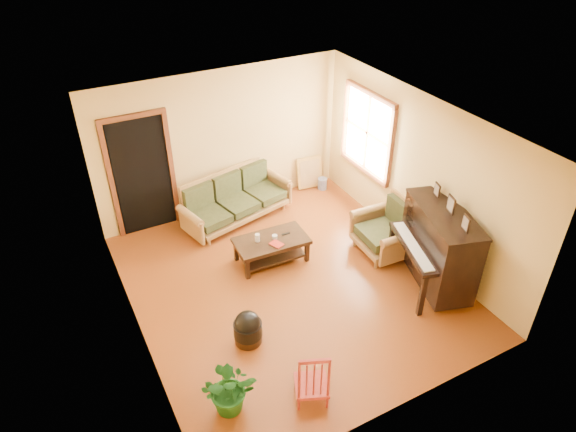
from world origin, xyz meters
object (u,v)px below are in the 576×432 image
footstool (248,331)px  red_chair (312,373)px  potted_plant (230,388)px  armchair (384,228)px  ceramic_crock (322,184)px  coffee_table (271,250)px  piano (439,249)px  sofa (237,199)px

footstool → red_chair: (0.30, -1.15, 0.23)m
red_chair → potted_plant: 0.95m
armchair → ceramic_crock: size_ratio=4.06×
footstool → potted_plant: (-0.60, -0.85, 0.16)m
armchair → ceramic_crock: bearing=87.5°
coffee_table → piano: size_ratio=0.79×
sofa → footstool: (-1.04, -2.74, -0.25)m
sofa → coffee_table: (0.01, -1.35, -0.22)m
coffee_table → potted_plant: size_ratio=1.67×
red_chair → potted_plant: size_ratio=1.21×
footstool → red_chair: size_ratio=0.46×
sofa → ceramic_crock: bearing=-7.5°
sofa → ceramic_crock: 1.94m
red_chair → sofa: bearing=102.2°
coffee_table → piano: piano is taller
sofa → potted_plant: sofa is taller
sofa → coffee_table: bearing=-103.4°
footstool → red_chair: 1.21m
red_chair → coffee_table: bearing=96.6°
armchair → ceramic_crock: armchair is taller
armchair → red_chair: size_ratio=1.12×
sofa → red_chair: (-0.74, -3.89, -0.01)m
sofa → red_chair: sofa is taller
coffee_table → red_chair: (-0.74, -2.54, 0.21)m
coffee_table → potted_plant: (-1.64, -2.24, 0.14)m
coffee_table → armchair: size_ratio=1.23×
sofa → potted_plant: bearing=-128.0°
coffee_table → armchair: (1.70, -0.64, 0.26)m
coffee_table → ceramic_crock: bearing=39.3°
piano → footstool: piano is taller
armchair → piano: size_ratio=0.64×
sofa → coffee_table: size_ratio=1.75×
ceramic_crock → coffee_table: bearing=-140.7°
coffee_table → potted_plant: 2.78m
armchair → piano: bearing=-74.5°
red_chair → ceramic_crock: red_chair is taller
coffee_table → potted_plant: bearing=-126.1°
sofa → footstool: sofa is taller
coffee_table → red_chair: size_ratio=1.38×
piano → ceramic_crock: (-0.04, 3.18, -0.52)m
armchair → potted_plant: armchair is taller
red_chair → ceramic_crock: size_ratio=3.63×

